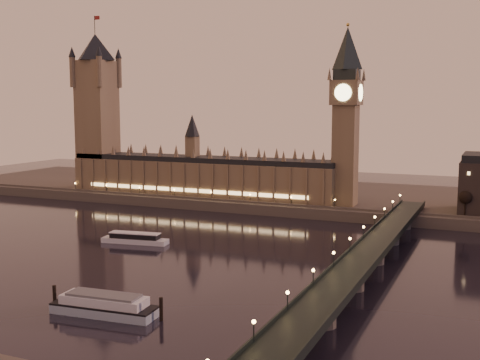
{
  "coord_description": "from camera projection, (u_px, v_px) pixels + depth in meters",
  "views": [
    {
      "loc": [
        137.19,
        -221.05,
        64.08
      ],
      "look_at": [
        25.15,
        35.0,
        29.12
      ],
      "focal_mm": 45.0,
      "sensor_mm": 36.0,
      "label": 1
    }
  ],
  "objects": [
    {
      "name": "moored_barge",
      "position": [
        104.0,
        305.0,
        184.44
      ],
      "size": [
        38.62,
        12.11,
        7.1
      ],
      "rotation": [
        0.0,
        0.0,
        0.08
      ],
      "color": "#95ABBE",
      "rests_on": "ground"
    },
    {
      "name": "victoria_tower",
      "position": [
        97.0,
        102.0,
        413.04
      ],
      "size": [
        31.68,
        31.68,
        118.0
      ],
      "color": "brown",
      "rests_on": "ground"
    },
    {
      "name": "far_embankment",
      "position": [
        325.0,
        197.0,
        401.16
      ],
      "size": [
        560.0,
        130.0,
        6.0
      ],
      "primitive_type": "cube",
      "color": "#423D35",
      "rests_on": "ground"
    },
    {
      "name": "bare_tree_0",
      "position": [
        467.0,
        201.0,
        312.35
      ],
      "size": [
        5.64,
        5.64,
        11.47
      ],
      "color": "black",
      "rests_on": "ground"
    },
    {
      "name": "cruise_boat_a",
      "position": [
        135.0,
        238.0,
        280.06
      ],
      "size": [
        32.32,
        11.56,
        5.06
      ],
      "rotation": [
        0.0,
        0.0,
        0.15
      ],
      "color": "silver",
      "rests_on": "ground"
    },
    {
      "name": "westminster_bridge",
      "position": [
        364.0,
        261.0,
        226.35
      ],
      "size": [
        13.2,
        260.0,
        15.3
      ],
      "color": "black",
      "rests_on": "ground"
    },
    {
      "name": "palace_of_westminster",
      "position": [
        201.0,
        171.0,
        386.73
      ],
      "size": [
        180.0,
        26.62,
        52.0
      ],
      "color": "brown",
      "rests_on": "ground"
    },
    {
      "name": "big_ben",
      "position": [
        346.0,
        105.0,
        344.04
      ],
      "size": [
        17.68,
        17.68,
        104.0
      ],
      "color": "brown",
      "rests_on": "ground"
    },
    {
      "name": "ground",
      "position": [
        156.0,
        252.0,
        263.47
      ],
      "size": [
        700.0,
        700.0,
        0.0
      ],
      "primitive_type": "plane",
      "color": "black",
      "rests_on": "ground"
    }
  ]
}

